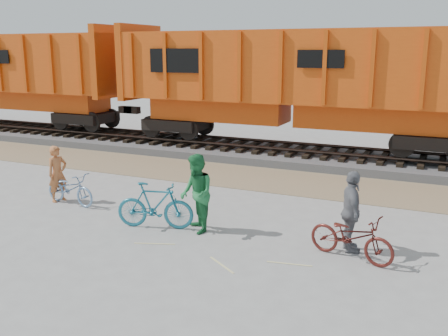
{
  "coord_description": "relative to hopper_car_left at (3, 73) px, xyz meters",
  "views": [
    {
      "loc": [
        4.6,
        -9.48,
        4.12
      ],
      "look_at": [
        -0.37,
        1.5,
        1.27
      ],
      "focal_mm": 40.0,
      "sensor_mm": 36.0,
      "label": 1
    }
  ],
  "objects": [
    {
      "name": "hopper_car_left",
      "position": [
        0.0,
        0.0,
        0.0
      ],
      "size": [
        14.0,
        3.13,
        4.65
      ],
      "color": "black",
      "rests_on": "track"
    },
    {
      "name": "ground",
      "position": [
        15.91,
        -9.0,
        -3.01
      ],
      "size": [
        120.0,
        120.0,
        0.0
      ],
      "primitive_type": "plane",
      "color": "#9E9E99",
      "rests_on": "ground"
    },
    {
      "name": "bicycle_teal",
      "position": [
        14.39,
        -8.92,
        -2.45
      ],
      "size": [
        1.92,
        0.99,
        1.11
      ],
      "primitive_type": "imported",
      "rotation": [
        0.0,
        0.0,
        1.84
      ],
      "color": "#1E7086",
      "rests_on": "ground"
    },
    {
      "name": "person_man",
      "position": [
        15.39,
        -8.72,
        -2.09
      ],
      "size": [
        1.11,
        1.12,
        1.83
      ],
      "primitive_type": "imported",
      "rotation": [
        0.0,
        0.0,
        -0.84
      ],
      "color": "#23773E",
      "rests_on": "ground"
    },
    {
      "name": "gravel_strip",
      "position": [
        15.91,
        -3.5,
        -3.0
      ],
      "size": [
        120.0,
        3.0,
        0.02
      ],
      "primitive_type": "cube",
      "color": "#907A59",
      "rests_on": "ground"
    },
    {
      "name": "bicycle_maroon",
      "position": [
        18.95,
        -8.84,
        -2.53
      ],
      "size": [
        1.9,
        1.08,
        0.95
      ],
      "primitive_type": "imported",
      "rotation": [
        0.0,
        0.0,
        1.3
      ],
      "color": "#501A15",
      "rests_on": "ground"
    },
    {
      "name": "person_woman",
      "position": [
        18.85,
        -8.44,
        -2.14
      ],
      "size": [
        0.78,
        1.1,
        1.73
      ],
      "primitive_type": "imported",
      "rotation": [
        0.0,
        0.0,
        1.97
      ],
      "color": "slate",
      "rests_on": "ground"
    },
    {
      "name": "bicycle_blue",
      "position": [
        11.26,
        -8.27,
        -2.56
      ],
      "size": [
        1.75,
        0.78,
        0.89
      ],
      "primitive_type": "imported",
      "rotation": [
        0.0,
        0.0,
        1.45
      ],
      "color": "#7298C2",
      "rests_on": "ground"
    },
    {
      "name": "hopper_car_center",
      "position": [
        15.0,
        0.0,
        0.0
      ],
      "size": [
        14.0,
        3.13,
        4.65
      ],
      "color": "black",
      "rests_on": "track"
    },
    {
      "name": "person_solo",
      "position": [
        10.76,
        -8.17,
        -2.22
      ],
      "size": [
        0.53,
        0.66,
        1.57
      ],
      "primitive_type": "imported",
      "rotation": [
        0.0,
        0.0,
        1.27
      ],
      "color": "#B76636",
      "rests_on": "ground"
    },
    {
      "name": "ballast_bed",
      "position": [
        15.91,
        0.0,
        -2.86
      ],
      "size": [
        120.0,
        4.0,
        0.3
      ],
      "primitive_type": "cube",
      "color": "slate",
      "rests_on": "ground"
    },
    {
      "name": "track",
      "position": [
        15.91,
        0.0,
        -2.53
      ],
      "size": [
        120.0,
        2.6,
        0.24
      ],
      "color": "black",
      "rests_on": "ballast_bed"
    }
  ]
}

